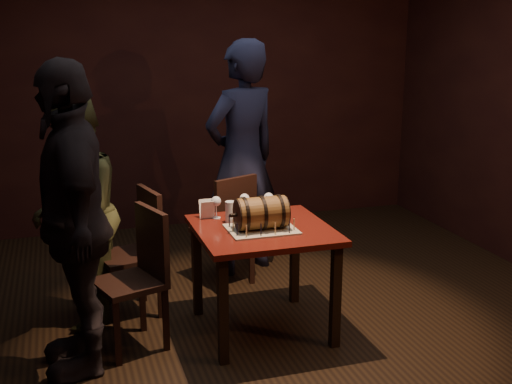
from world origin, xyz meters
TOP-DOWN VIEW (x-y plane):
  - room_shell at (0.00, 0.00)m, footprint 5.04×5.04m
  - pub_table at (-0.05, -0.14)m, footprint 0.90×0.90m
  - cake_board at (-0.08, -0.19)m, footprint 0.45×0.35m
  - barrel_cake at (-0.08, -0.19)m, footprint 0.39×0.23m
  - birthday_candles at (-0.08, -0.19)m, footprint 0.40×0.30m
  - wine_glass_left at (-0.30, 0.16)m, footprint 0.07×0.07m
  - wine_glass_mid at (-0.09, 0.17)m, footprint 0.07×0.07m
  - wine_glass_right at (0.08, 0.15)m, footprint 0.07×0.07m
  - pint_of_ale at (-0.23, 0.04)m, footprint 0.07×0.07m
  - menu_card at (-0.36, 0.18)m, footprint 0.10×0.05m
  - chair_back at (-0.07, 0.70)m, footprint 0.52×0.52m
  - chair_left_rear at (-0.83, 0.41)m, footprint 0.48×0.48m
  - chair_left_front at (-0.89, -0.10)m, footprint 0.51×0.51m
  - person_back at (0.14, 1.02)m, footprint 0.85×0.71m
  - person_left_rear at (-1.26, 0.37)m, footprint 0.70×0.86m
  - person_left_front at (-1.28, -0.27)m, footprint 0.51×1.13m

SIDE VIEW (x-z plane):
  - chair_back at x=-0.07m, z-range 0.06..0.99m
  - chair_left_rear at x=-0.83m, z-range 0.06..0.99m
  - chair_left_front at x=-0.89m, z-range 0.06..0.99m
  - pub_table at x=-0.05m, z-range 0.27..1.02m
  - cake_board at x=-0.08m, z-range 0.75..0.76m
  - birthday_candles at x=-0.08m, z-range 0.76..0.85m
  - person_left_rear at x=-1.26m, z-range 0.00..1.62m
  - menu_card at x=-0.36m, z-range 0.75..0.88m
  - pint_of_ale at x=-0.23m, z-range 0.75..0.90m
  - wine_glass_mid at x=-0.09m, z-range 0.79..0.95m
  - wine_glass_left at x=-0.30m, z-range 0.79..0.95m
  - wine_glass_right at x=0.08m, z-range 0.79..0.95m
  - barrel_cake at x=-0.08m, z-range 0.75..0.99m
  - person_left_front at x=-1.28m, z-range 0.00..1.91m
  - person_back at x=0.14m, z-range 0.00..1.98m
  - room_shell at x=0.00m, z-range 0.00..2.80m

